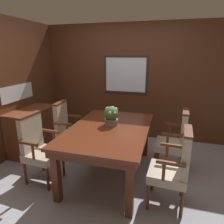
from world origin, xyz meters
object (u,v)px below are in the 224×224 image
at_px(chair_right_far, 176,139).
at_px(sideboard_cabinet, 33,130).
at_px(chair_left_far, 67,127).
at_px(chair_right_near, 175,165).
at_px(chair_left_near, 38,146).
at_px(potted_plant, 111,116).
at_px(dining_table, 109,134).

distance_m(chair_right_far, sideboard_cabinet, 2.61).
relative_size(chair_left_far, chair_right_far, 1.00).
xyz_separation_m(chair_right_near, chair_left_near, (-1.90, 0.01, 0.00)).
height_order(chair_right_near, chair_left_far, same).
height_order(chair_left_near, sideboard_cabinet, chair_left_near).
bearing_deg(chair_left_far, chair_left_near, 172.64).
bearing_deg(potted_plant, dining_table, -86.65).
distance_m(chair_left_far, potted_plant, 1.02).
relative_size(dining_table, potted_plant, 5.94).
relative_size(dining_table, chair_right_near, 1.70).
bearing_deg(chair_left_far, chair_right_near, -117.98).
bearing_deg(chair_left_far, sideboard_cabinet, 86.70).
xyz_separation_m(chair_left_far, chair_right_far, (1.89, 0.01, 0.00)).
bearing_deg(chair_left_near, chair_right_far, -62.80).
distance_m(chair_left_near, potted_plant, 1.15).
relative_size(chair_right_near, chair_left_near, 1.00).
distance_m(chair_left_near, sideboard_cabinet, 1.05).
height_order(chair_right_near, sideboard_cabinet, chair_right_near).
bearing_deg(chair_right_near, dining_table, -110.70).
relative_size(chair_right_far, potted_plant, 3.48).
bearing_deg(dining_table, chair_left_far, 156.94).
xyz_separation_m(dining_table, potted_plant, (-0.01, 0.13, 0.24)).
bearing_deg(chair_left_far, chair_right_far, -93.96).
xyz_separation_m(chair_right_near, chair_left_far, (-1.86, 0.81, 0.00)).
relative_size(chair_right_far, chair_left_near, 1.00).
distance_m(chair_right_near, chair_left_near, 1.90).
bearing_deg(sideboard_cabinet, chair_left_near, -48.79).
bearing_deg(dining_table, chair_right_near, -24.08).
distance_m(chair_left_far, chair_right_far, 1.89).
xyz_separation_m(dining_table, chair_left_far, (-0.91, 0.39, -0.14)).
relative_size(chair_right_near, potted_plant, 3.48).
height_order(dining_table, chair_right_far, chair_right_far).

